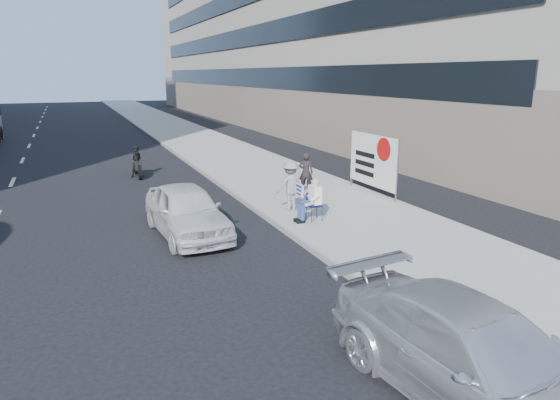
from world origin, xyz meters
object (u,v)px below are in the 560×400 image
jogger (290,185)px  pedestrian_woman (306,172)px  parked_sedan (476,357)px  motorcycle (137,163)px  seated_protester (311,198)px  white_sedan_near (187,210)px  protest_banner (373,160)px

jogger → pedestrian_woman: bearing=-129.0°
parked_sedan → motorcycle: (-2.17, 18.14, -0.07)m
seated_protester → parked_sedan: seated_protester is taller
parked_sedan → seated_protester: bearing=72.2°
pedestrian_woman → motorcycle: bearing=-11.5°
motorcycle → pedestrian_woman: bearing=-45.2°
jogger → parked_sedan: 10.04m
pedestrian_woman → parked_sedan: size_ratio=0.31×
seated_protester → pedestrian_woman: bearing=66.2°
jogger → motorcycle: size_ratio=0.80×
jogger → white_sedan_near: 3.74m
seated_protester → jogger: bearing=91.7°
pedestrian_woman → white_sedan_near: 6.05m
protest_banner → pedestrian_woman: bearing=150.1°
jogger → protest_banner: 3.89m
seated_protester → jogger: jogger is taller
seated_protester → protest_banner: 4.41m
seated_protester → protest_banner: bearing=32.2°
white_sedan_near → motorcycle: bearing=87.6°
protest_banner → motorcycle: 10.54m
jogger → motorcycle: 9.08m
jogger → protest_banner: (3.75, 0.93, 0.43)m
jogger → protest_banner: size_ratio=0.54×
pedestrian_woman → protest_banner: size_ratio=0.49×
parked_sedan → jogger: bearing=74.0°
pedestrian_woman → protest_banner: (2.14, -1.23, 0.50)m
white_sedan_near → motorcycle: 9.10m
protest_banner → white_sedan_near: protest_banner is taller
white_sedan_near → protest_banner: bearing=10.1°
protest_banner → motorcycle: size_ratio=1.50×
white_sedan_near → motorcycle: (-0.17, 9.09, -0.09)m
parked_sedan → protest_banner: bearing=57.0°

